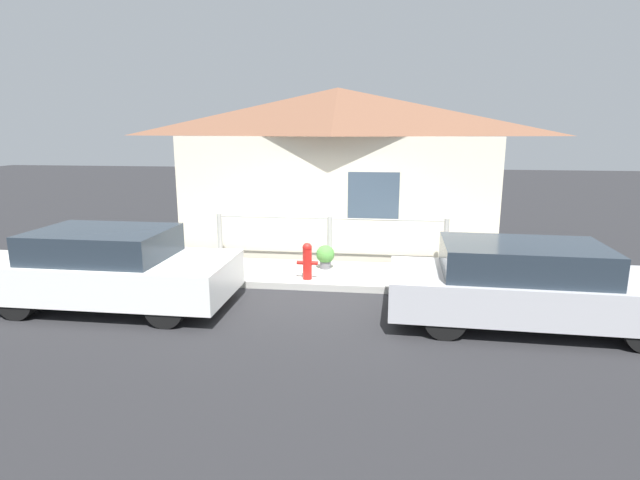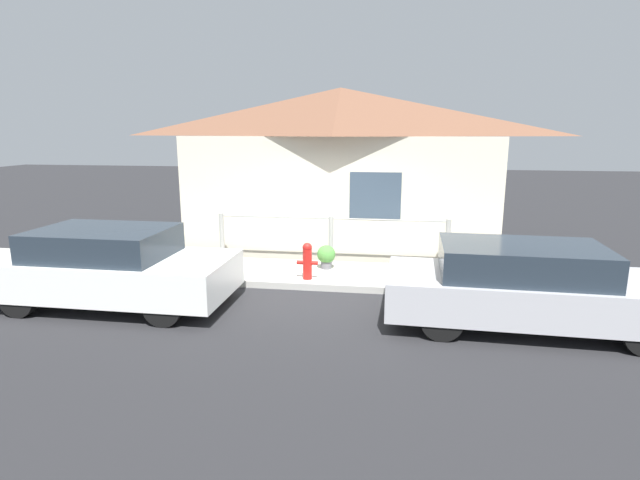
# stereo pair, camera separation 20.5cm
# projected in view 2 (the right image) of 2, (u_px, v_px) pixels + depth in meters

# --- Properties ---
(ground_plane) EXTENTS (60.00, 60.00, 0.00)m
(ground_plane) POSITION_uv_depth(u_px,v_px,m) (320.00, 291.00, 9.16)
(ground_plane) COLOR #262628
(sidewalk) EXTENTS (24.00, 1.71, 0.13)m
(sidewalk) POSITION_uv_depth(u_px,v_px,m) (326.00, 275.00, 9.97)
(sidewalk) COLOR #B2AFA8
(sidewalk) RESTS_ON ground_plane
(house) EXTENTS (7.51, 2.23, 3.85)m
(house) POSITION_uv_depth(u_px,v_px,m) (340.00, 122.00, 11.45)
(house) COLOR beige
(house) RESTS_ON ground_plane
(fence) EXTENTS (4.90, 0.10, 1.01)m
(fence) POSITION_uv_depth(u_px,v_px,m) (331.00, 237.00, 10.51)
(fence) COLOR #999993
(fence) RESTS_ON sidewalk
(car_left) EXTENTS (3.94, 1.78, 1.31)m
(car_left) POSITION_uv_depth(u_px,v_px,m) (112.00, 267.00, 8.34)
(car_left) COLOR white
(car_left) RESTS_ON ground_plane
(car_right) EXTENTS (4.26, 1.78, 1.26)m
(car_right) POSITION_uv_depth(u_px,v_px,m) (528.00, 286.00, 7.37)
(car_right) COLOR #B7B7BC
(car_right) RESTS_ON ground_plane
(fire_hydrant) EXTENTS (0.40, 0.18, 0.70)m
(fire_hydrant) POSITION_uv_depth(u_px,v_px,m) (307.00, 260.00, 9.40)
(fire_hydrant) COLOR red
(fire_hydrant) RESTS_ON sidewalk
(potted_plant_near_hydrant) EXTENTS (0.37, 0.37, 0.48)m
(potted_plant_near_hydrant) POSITION_uv_depth(u_px,v_px,m) (326.00, 256.00, 10.14)
(potted_plant_near_hydrant) COLOR slate
(potted_plant_near_hydrant) RESTS_ON sidewalk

